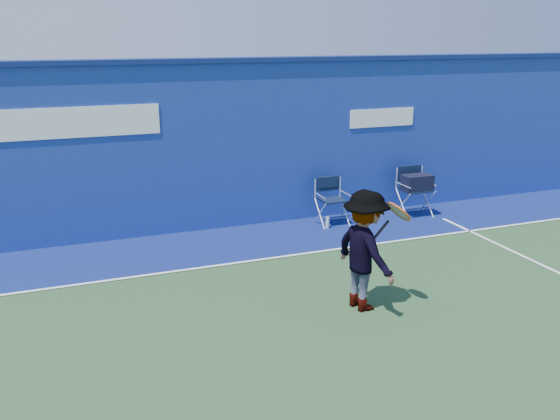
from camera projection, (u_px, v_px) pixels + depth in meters
name	position (u px, v px, depth m)	size (l,w,h in m)	color
ground	(316.00, 366.00, 6.47)	(80.00, 80.00, 0.00)	#274725
stadium_wall	(200.00, 145.00, 10.69)	(24.00, 0.50, 3.08)	navy
out_of_bounds_strip	(219.00, 245.00, 10.15)	(24.00, 1.80, 0.01)	#0D1B55
court_lines	(296.00, 340.00, 7.01)	(24.00, 12.00, 0.01)	white
directors_chair_left	(332.00, 209.00, 11.21)	(0.52, 0.49, 0.89)	silver
directors_chair_right	(415.00, 196.00, 11.69)	(0.58, 0.52, 0.97)	silver
water_bottle	(328.00, 223.00, 11.02)	(0.07, 0.07, 0.22)	silver
tennis_player	(365.00, 250.00, 7.65)	(0.94, 1.12, 1.60)	#EA4738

